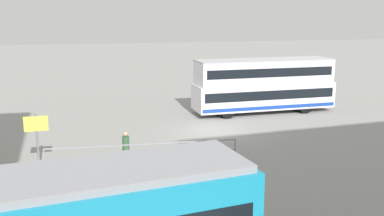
# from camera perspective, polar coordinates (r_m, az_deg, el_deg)

# --- Properties ---
(ground_plane) EXTENTS (160.00, 160.00, 0.00)m
(ground_plane) POSITION_cam_1_polar(r_m,az_deg,el_deg) (26.54, 2.81, -2.94)
(ground_plane) COLOR gray
(double_decker_bus) EXTENTS (10.08, 2.82, 3.81)m
(double_decker_bus) POSITION_cam_1_polar(r_m,az_deg,el_deg) (31.43, 9.33, 2.93)
(double_decker_bus) COLOR silver
(double_decker_bus) RESTS_ON ground
(pedestrian_near_railing) EXTENTS (0.36, 0.35, 1.65)m
(pedestrian_near_railing) POSITION_cam_1_polar(r_m,az_deg,el_deg) (20.46, -8.63, -4.97)
(pedestrian_near_railing) COLOR #33384C
(pedestrian_near_railing) RESTS_ON ground
(pedestrian_railing) EXTENTS (8.87, 0.68, 1.08)m
(pedestrian_railing) POSITION_cam_1_polar(r_m,az_deg,el_deg) (20.42, -6.40, -5.52)
(pedestrian_railing) COLOR gray
(pedestrian_railing) RESTS_ON ground
(info_sign) EXTENTS (1.05, 0.13, 2.56)m
(info_sign) POSITION_cam_1_polar(r_m,az_deg,el_deg) (20.88, -19.63, -2.86)
(info_sign) COLOR slate
(info_sign) RESTS_ON ground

